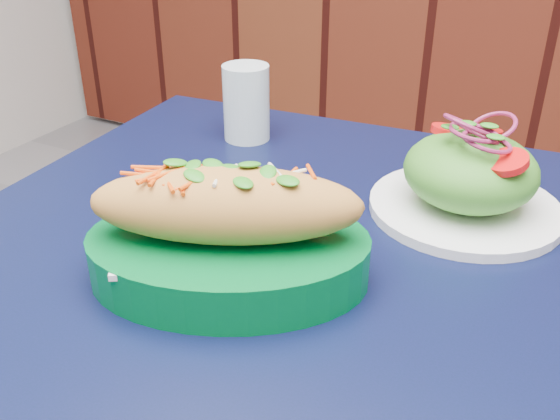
% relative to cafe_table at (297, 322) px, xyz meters
% --- Properties ---
extents(cafe_table, '(0.85, 0.85, 0.75)m').
position_rel_cafe_table_xyz_m(cafe_table, '(0.00, 0.00, 0.00)').
color(cafe_table, black).
rests_on(cafe_table, ground).
extents(banh_mi_basket, '(0.32, 0.28, 0.13)m').
position_rel_cafe_table_xyz_m(banh_mi_basket, '(-0.04, -0.07, 0.14)').
color(banh_mi_basket, '#005E26').
rests_on(banh_mi_basket, cafe_table).
extents(salad_plate, '(0.22, 0.22, 0.12)m').
position_rel_cafe_table_xyz_m(salad_plate, '(0.13, 0.18, 0.13)').
color(salad_plate, white).
rests_on(salad_plate, cafe_table).
extents(water_glass, '(0.07, 0.07, 0.11)m').
position_rel_cafe_table_xyz_m(water_glass, '(-0.21, 0.26, 0.14)').
color(water_glass, silver).
rests_on(water_glass, cafe_table).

